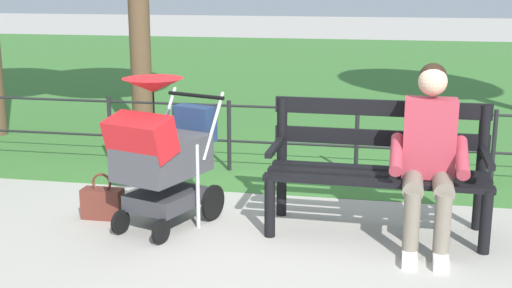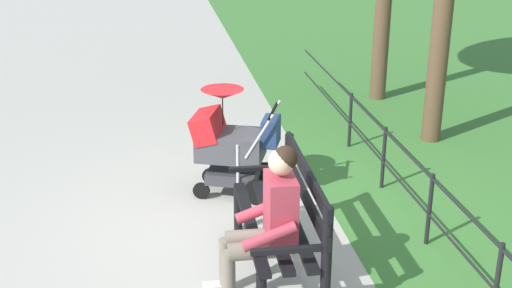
{
  "view_description": "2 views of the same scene",
  "coord_description": "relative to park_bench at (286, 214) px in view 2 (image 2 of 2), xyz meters",
  "views": [
    {
      "loc": [
        -0.88,
        4.82,
        1.84
      ],
      "look_at": [
        0.03,
        0.13,
        0.68
      ],
      "focal_mm": 47.85,
      "sensor_mm": 36.0,
      "label": 1
    },
    {
      "loc": [
        -5.72,
        0.93,
        3.1
      ],
      "look_at": [
        0.12,
        -0.02,
        0.79
      ],
      "focal_mm": 47.24,
      "sensor_mm": 36.0,
      "label": 2
    }
  ],
  "objects": [
    {
      "name": "handbag",
      "position": [
        2.11,
        0.17,
        -0.4
      ],
      "size": [
        0.32,
        0.14,
        0.37
      ],
      "color": "brown",
      "rests_on": "ground"
    },
    {
      "name": "park_fence",
      "position": [
        0.34,
        -1.37,
        -0.1
      ],
      "size": [
        8.65,
        0.04,
        0.7
      ],
      "color": "black",
      "rests_on": "ground"
    },
    {
      "name": "park_bench",
      "position": [
        0.0,
        0.0,
        0.0
      ],
      "size": [
        1.61,
        0.63,
        0.96
      ],
      "color": "black",
      "rests_on": "ground"
    },
    {
      "name": "ground_plane",
      "position": [
        0.83,
        0.12,
        -0.53
      ],
      "size": [
        60.0,
        60.0,
        0.0
      ],
      "primitive_type": "plane",
      "color": "#ADA89E"
    },
    {
      "name": "stroller",
      "position": [
        1.58,
        0.26,
        0.07
      ],
      "size": [
        0.76,
        0.99,
        1.15
      ],
      "color": "black",
      "rests_on": "ground"
    },
    {
      "name": "person_on_bench",
      "position": [
        -0.35,
        0.22,
        0.15
      ],
      "size": [
        0.54,
        0.74,
        1.28
      ],
      "color": "slate",
      "rests_on": "ground"
    }
  ]
}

